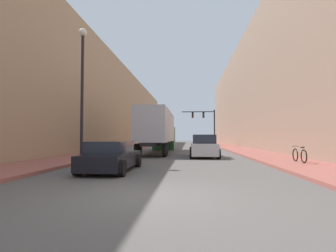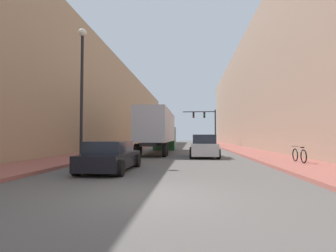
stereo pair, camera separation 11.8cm
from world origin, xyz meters
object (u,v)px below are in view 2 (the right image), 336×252
at_px(parked_bicycle, 299,155).
at_px(traffic_signal_gantry, 207,121).
at_px(suv_car, 204,147).
at_px(street_lamp, 82,78).
at_px(sedan_car, 111,157).
at_px(semi_truck, 159,130).

bearing_deg(parked_bicycle, traffic_signal_gantry, 96.96).
height_order(suv_car, street_lamp, street_lamp).
relative_size(sedan_car, traffic_signal_gantry, 0.78).
relative_size(sedan_car, suv_car, 0.99).
distance_m(suv_car, street_lamp, 9.88).
bearing_deg(semi_truck, street_lamp, -105.21).
height_order(sedan_car, suv_car, suv_car).
bearing_deg(traffic_signal_gantry, parked_bicycle, -83.04).
xyz_separation_m(sedan_car, suv_car, (4.50, 8.25, 0.16)).
bearing_deg(sedan_car, traffic_signal_gantry, 78.39).
xyz_separation_m(semi_truck, suv_car, (3.98, -5.17, -1.37)).
bearing_deg(parked_bicycle, sedan_car, -160.88).
xyz_separation_m(sedan_car, parked_bicycle, (9.36, 3.24, -0.10)).
distance_m(suv_car, traffic_signal_gantry, 21.82).
bearing_deg(traffic_signal_gantry, suv_car, -94.30).
distance_m(sedan_car, parked_bicycle, 9.91).
xyz_separation_m(semi_truck, street_lamp, (-2.97, -10.94, 2.62)).
relative_size(semi_truck, parked_bicycle, 7.26).
distance_m(semi_truck, traffic_signal_gantry, 17.38).
height_order(suv_car, parked_bicycle, suv_car).
height_order(sedan_car, parked_bicycle, sedan_car).
height_order(semi_truck, suv_car, semi_truck).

